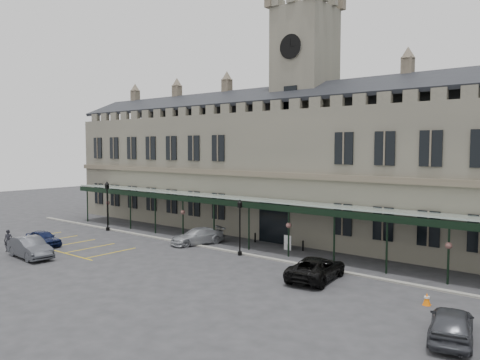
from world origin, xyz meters
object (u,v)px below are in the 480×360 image
Objects in this scene: lamp_post_mid at (240,222)px; car_taxi at (197,236)px; traffic_cone at (427,299)px; person_a at (8,241)px; car_left_a at (43,238)px; car_right_a at (451,324)px; station_building at (303,170)px; car_left_b at (30,248)px; clock_tower at (305,102)px; lamp_post_left at (107,201)px; sign_board at (288,243)px; car_van at (316,268)px.

lamp_post_mid reaches higher than car_taxi.
person_a is (-31.38, -8.34, 0.57)m from traffic_cone.
person_a reaches higher than car_left_a.
car_right_a is at bearing -60.46° from traffic_cone.
person_a is (-10.14, -12.10, 0.20)m from car_taxi.
station_building is 22.03m from traffic_cone.
lamp_post_mid is 0.91× the size of car_left_b.
person_a is (-3.64, -0.02, 0.09)m from car_left_b.
clock_tower reaches higher than lamp_post_mid.
car_left_a is at bearing -10.54° from car_right_a.
car_taxi is (12.11, 0.97, -2.34)m from lamp_post_left.
lamp_post_mid is 4.94m from sign_board.
car_right_a reaches higher than car_left_a.
sign_board is at bearing -68.74° from station_building.
car_right_a is at bearing -21.13° from lamp_post_mid.
lamp_post_left is at bearing -147.55° from clock_tower.
clock_tower reaches higher than car_van.
sign_board is 0.27× the size of car_right_a.
station_building is at bearing -39.13° from car_left_a.
car_van is (6.35, -6.24, 0.15)m from sign_board.
sign_board is at bearing 153.42° from traffic_cone.
traffic_cone is 0.17× the size of car_left_a.
lamp_post_left is 33.57m from traffic_cone.
car_left_b is (3.50, -2.95, 0.14)m from car_left_a.
car_van is (23.99, 5.94, 0.07)m from car_left_a.
person_a is (-0.14, -2.97, 0.23)m from car_left_a.
station_building is at bearing 140.09° from traffic_cone.
car_van reaches higher than car_taxi.
lamp_post_left is 1.29× the size of car_left_a.
lamp_post_left is at bearing -164.01° from sign_board.
car_left_b is (-12.22, -11.09, -1.87)m from lamp_post_mid.
lamp_post_mid is 6.53× the size of traffic_cone.
lamp_post_left reaches higher than lamp_post_mid.
traffic_cone is at bearing -22.09° from sign_board.
car_left_b is 3.65m from person_a.
car_left_a is (-15.00, -18.96, -5.78)m from station_building.
lamp_post_mid is (17.83, -0.02, -0.36)m from lamp_post_left.
person_a reaches higher than car_left_b.
lamp_post_left reaches higher than car_left_b.
car_left_b is at bearing -128.57° from sign_board.
car_left_b is 1.01× the size of car_taxi.
lamp_post_left reaches higher than traffic_cone.
station_building is at bearing -62.90° from car_van.
station_building reaches higher than car_right_a.
car_van is at bearing -40.01° from sign_board.
car_left_b is at bearing -44.92° from person_a.
person_a is at bearing 94.41° from car_left_b.
car_taxi is 15.79m from person_a.
car_left_b is 1.10× the size of car_right_a.
station_building is 11.48m from lamp_post_mid.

